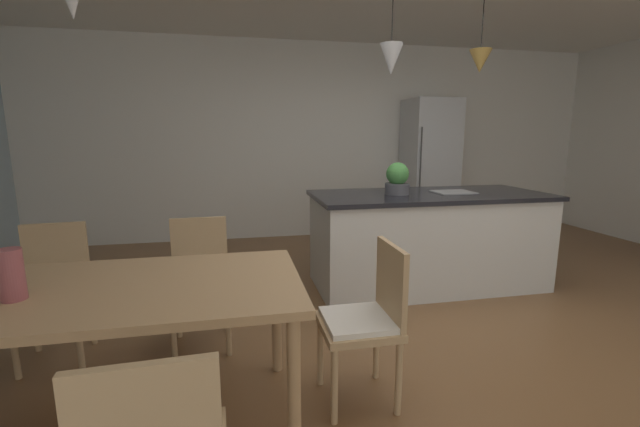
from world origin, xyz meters
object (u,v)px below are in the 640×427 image
kitchen_island (428,239)px  potted_plant_on_island (397,179)px  chair_far_right (200,278)px  vase_on_dining_table (11,275)px  chair_kitchen_end (367,317)px  chair_far_left (53,288)px  refrigerator (429,169)px  dining_table (82,302)px

kitchen_island → potted_plant_on_island: potted_plant_on_island is taller
chair_far_right → vase_on_dining_table: (-0.68, -0.91, 0.38)m
chair_far_right → potted_plant_on_island: potted_plant_on_island is taller
vase_on_dining_table → chair_far_right: bearing=53.1°
chair_kitchen_end → kitchen_island: bearing=54.4°
chair_kitchen_end → vase_on_dining_table: (-1.60, -0.08, 0.38)m
chair_far_left → refrigerator: 4.73m
dining_table → kitchen_island: 2.96m
chair_kitchen_end → potted_plant_on_island: potted_plant_on_island is taller
chair_far_right → vase_on_dining_table: bearing=-126.9°
dining_table → chair_far_right: (0.45, 0.83, -0.20)m
kitchen_island → potted_plant_on_island: bearing=-180.0°
refrigerator → chair_kitchen_end: bearing=-120.6°
potted_plant_on_island → refrigerator: bearing=56.5°
refrigerator → potted_plant_on_island: size_ratio=6.60×
chair_kitchen_end → potted_plant_on_island: size_ratio=2.97×
dining_table → chair_far_right: bearing=61.4°
refrigerator → vase_on_dining_table: (-3.66, -3.55, -0.11)m
chair_kitchen_end → chair_far_left: (-1.83, 0.83, 0.00)m
chair_kitchen_end → refrigerator: 4.06m
dining_table → chair_far_right: 0.96m
chair_kitchen_end → chair_far_left: bearing=155.7°
vase_on_dining_table → chair_far_left: bearing=104.0°
dining_table → chair_far_left: bearing=118.9°
dining_table → potted_plant_on_island: (2.17, 1.57, 0.36)m
dining_table → refrigerator: bearing=45.4°
chair_far_left → vase_on_dining_table: (0.23, -0.91, 0.38)m
vase_on_dining_table → potted_plant_on_island: bearing=34.6°
chair_kitchen_end → kitchen_island: size_ratio=0.40×
kitchen_island → potted_plant_on_island: 0.67m
refrigerator → potted_plant_on_island: 2.28m
chair_far_left → chair_kitchen_end: bearing=-24.3°
kitchen_island → chair_kitchen_end: bearing=-125.6°
chair_kitchen_end → potted_plant_on_island: (0.79, 1.57, 0.57)m
chair_far_right → refrigerator: bearing=41.6°
chair_far_left → kitchen_island: 3.05m
refrigerator → vase_on_dining_table: 5.10m
vase_on_dining_table → dining_table: bearing=19.6°
chair_far_right → chair_far_left: 0.91m
potted_plant_on_island → chair_far_left: bearing=-164.1°
chair_far_right → vase_on_dining_table: 1.20m
chair_far_left → refrigerator: bearing=34.3°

